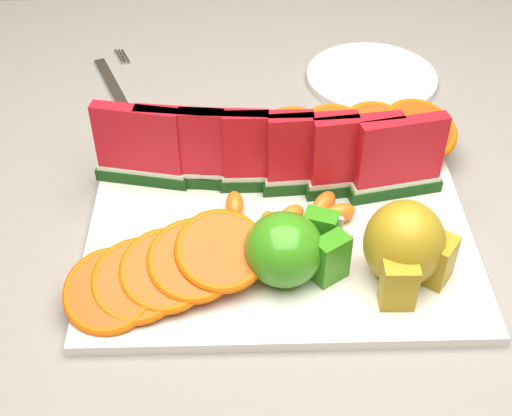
{
  "coord_description": "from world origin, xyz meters",
  "views": [
    {
      "loc": [
        0.0,
        -0.61,
        1.28
      ],
      "look_at": [
        0.02,
        -0.08,
        0.81
      ],
      "focal_mm": 50.0,
      "sensor_mm": 36.0,
      "label": 1
    }
  ],
  "objects_px": {
    "pear_cluster": "(406,247)",
    "side_plate": "(371,78)",
    "apple_cluster": "(291,249)",
    "fork": "(116,86)",
    "platter": "(280,233)"
  },
  "relations": [
    {
      "from": "apple_cluster",
      "to": "side_plate",
      "type": "xyz_separation_m",
      "value": [
        0.14,
        0.37,
        -0.04
      ]
    },
    {
      "from": "apple_cluster",
      "to": "side_plate",
      "type": "height_order",
      "value": "apple_cluster"
    },
    {
      "from": "platter",
      "to": "apple_cluster",
      "type": "bearing_deg",
      "value": -83.64
    },
    {
      "from": "pear_cluster",
      "to": "side_plate",
      "type": "xyz_separation_m",
      "value": [
        0.03,
        0.38,
        -0.05
      ]
    },
    {
      "from": "pear_cluster",
      "to": "side_plate",
      "type": "relative_size",
      "value": 0.57
    },
    {
      "from": "pear_cluster",
      "to": "side_plate",
      "type": "distance_m",
      "value": 0.38
    },
    {
      "from": "platter",
      "to": "fork",
      "type": "bearing_deg",
      "value": 125.0
    },
    {
      "from": "pear_cluster",
      "to": "side_plate",
      "type": "height_order",
      "value": "pear_cluster"
    },
    {
      "from": "fork",
      "to": "pear_cluster",
      "type": "bearing_deg",
      "value": -48.57
    },
    {
      "from": "platter",
      "to": "apple_cluster",
      "type": "height_order",
      "value": "apple_cluster"
    },
    {
      "from": "apple_cluster",
      "to": "fork",
      "type": "xyz_separation_m",
      "value": [
        -0.22,
        0.36,
        -0.04
      ]
    },
    {
      "from": "pear_cluster",
      "to": "apple_cluster",
      "type": "bearing_deg",
      "value": 176.89
    },
    {
      "from": "fork",
      "to": "platter",
      "type": "bearing_deg",
      "value": -55.0
    },
    {
      "from": "pear_cluster",
      "to": "side_plate",
      "type": "bearing_deg",
      "value": 85.72
    },
    {
      "from": "apple_cluster",
      "to": "side_plate",
      "type": "relative_size",
      "value": 0.6
    }
  ]
}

